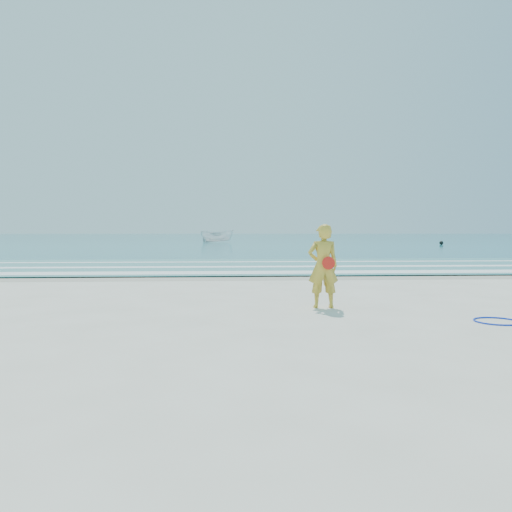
{
  "coord_description": "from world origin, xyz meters",
  "views": [
    {
      "loc": [
        -0.57,
        -8.29,
        1.65
      ],
      "look_at": [
        0.16,
        4.0,
        1.0
      ],
      "focal_mm": 35.0,
      "sensor_mm": 36.0,
      "label": 1
    }
  ],
  "objects": [
    {
      "name": "foam_near",
      "position": [
        0.0,
        10.3,
        0.05
      ],
      "size": [
        400.0,
        1.4,
        0.01
      ],
      "primitive_type": "cube",
      "color": "white",
      "rests_on": "shallow"
    },
    {
      "name": "hoop",
      "position": [
        4.26,
        0.28,
        0.01
      ],
      "size": [
        0.92,
        0.92,
        0.03
      ],
      "primitive_type": "torus",
      "rotation": [
        0.0,
        0.0,
        0.19
      ],
      "color": "#0B2BC7",
      "rests_on": "ground"
    },
    {
      "name": "woman",
      "position": [
        1.46,
        2.08,
        0.88
      ],
      "size": [
        0.65,
        0.44,
        1.77
      ],
      "color": "gold",
      "rests_on": "ground"
    },
    {
      "name": "boat",
      "position": [
        -1.79,
        55.96,
        0.86
      ],
      "size": [
        4.39,
        2.1,
        1.63
      ],
      "primitive_type": "imported",
      "rotation": [
        0.0,
        0.0,
        1.7
      ],
      "color": "white",
      "rests_on": "ocean"
    },
    {
      "name": "foam_far",
      "position": [
        0.0,
        16.5,
        0.05
      ],
      "size": [
        400.0,
        0.6,
        0.01
      ],
      "primitive_type": "cube",
      "color": "white",
      "rests_on": "shallow"
    },
    {
      "name": "wet_sand",
      "position": [
        0.0,
        9.0,
        0.0
      ],
      "size": [
        400.0,
        2.4,
        0.0
      ],
      "primitive_type": "cube",
      "color": "#B2A893",
      "rests_on": "ground"
    },
    {
      "name": "foam_mid",
      "position": [
        0.0,
        13.2,
        0.05
      ],
      "size": [
        400.0,
        0.9,
        0.01
      ],
      "primitive_type": "cube",
      "color": "white",
      "rests_on": "shallow"
    },
    {
      "name": "buoy",
      "position": [
        22.61,
        44.29,
        0.25
      ],
      "size": [
        0.42,
        0.42,
        0.42
      ],
      "primitive_type": "sphere",
      "color": "black",
      "rests_on": "ocean"
    },
    {
      "name": "ground",
      "position": [
        0.0,
        0.0,
        0.0
      ],
      "size": [
        400.0,
        400.0,
        0.0
      ],
      "primitive_type": "plane",
      "color": "silver",
      "rests_on": "ground"
    },
    {
      "name": "shallow",
      "position": [
        0.0,
        14.0,
        0.04
      ],
      "size": [
        400.0,
        10.0,
        0.01
      ],
      "primitive_type": "cube",
      "color": "#59B7AD",
      "rests_on": "ocean"
    },
    {
      "name": "ocean",
      "position": [
        0.0,
        105.0,
        0.02
      ],
      "size": [
        400.0,
        190.0,
        0.04
      ],
      "primitive_type": "cube",
      "color": "#19727F",
      "rests_on": "ground"
    }
  ]
}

